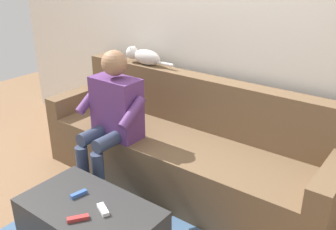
# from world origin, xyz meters

# --- Properties ---
(ground_plane) EXTENTS (8.00, 8.00, 0.00)m
(ground_plane) POSITION_xyz_m (0.00, 0.60, 0.00)
(ground_plane) COLOR #846042
(back_wall) EXTENTS (5.28, 0.06, 2.76)m
(back_wall) POSITION_xyz_m (0.00, -0.59, 1.38)
(back_wall) COLOR silver
(back_wall) RESTS_ON ground
(couch) EXTENTS (2.56, 0.77, 0.92)m
(couch) POSITION_xyz_m (0.00, -0.13, 0.32)
(couch) COLOR brown
(couch) RESTS_ON ground
(coffee_table) EXTENTS (0.92, 0.53, 0.39)m
(coffee_table) POSITION_xyz_m (0.00, 0.94, 0.19)
(coffee_table) COLOR #2D2D2D
(coffee_table) RESTS_ON ground
(person_solo_seated) EXTENTS (0.56, 0.49, 1.19)m
(person_solo_seated) POSITION_xyz_m (0.45, 0.25, 0.67)
(person_solo_seated) COLOR #5B3370
(person_solo_seated) RESTS_ON ground
(cat_on_backrest) EXTENTS (0.54, 0.12, 0.16)m
(cat_on_backrest) POSITION_xyz_m (0.66, -0.39, 0.99)
(cat_on_backrest) COLOR silver
(cat_on_backrest) RESTS_ON couch
(remote_red) EXTENTS (0.10, 0.13, 0.02)m
(remote_red) POSITION_xyz_m (-0.06, 1.07, 0.40)
(remote_red) COLOR #B73333
(remote_red) RESTS_ON coffee_table
(remote_white) EXTENTS (0.13, 0.09, 0.03)m
(remote_white) POSITION_xyz_m (-0.11, 0.92, 0.40)
(remote_white) COLOR white
(remote_white) RESTS_ON coffee_table
(remote_blue) EXTENTS (0.05, 0.12, 0.03)m
(remote_blue) POSITION_xyz_m (0.13, 0.90, 0.40)
(remote_blue) COLOR #3860B7
(remote_blue) RESTS_ON coffee_table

